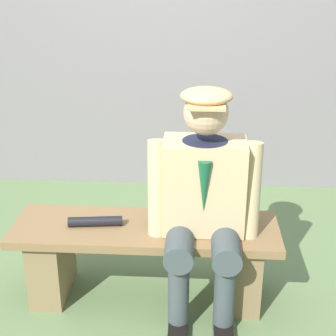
{
  "coord_description": "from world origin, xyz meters",
  "views": [
    {
      "loc": [
        -0.28,
        2.47,
        1.83
      ],
      "look_at": [
        -0.13,
        0.0,
        0.81
      ],
      "focal_mm": 54.49,
      "sensor_mm": 36.0,
      "label": 1
    }
  ],
  "objects": [
    {
      "name": "rolled_magazine",
      "position": [
        0.27,
        0.01,
        0.49
      ],
      "size": [
        0.3,
        0.09,
        0.05
      ],
      "primitive_type": "cylinder",
      "rotation": [
        0.0,
        1.57,
        0.12
      ],
      "color": "black",
      "rests_on": "bench"
    },
    {
      "name": "stadium_wall",
      "position": [
        0.0,
        -1.73,
        0.82
      ],
      "size": [
        12.0,
        0.24,
        1.65
      ],
      "primitive_type": "cube",
      "color": "slate",
      "rests_on": "ground"
    },
    {
      "name": "bench",
      "position": [
        0.0,
        0.0,
        0.29
      ],
      "size": [
        1.48,
        0.45,
        0.46
      ],
      "color": "olive",
      "rests_on": "ground"
    },
    {
      "name": "ground_plane",
      "position": [
        0.0,
        0.0,
        0.0
      ],
      "size": [
        30.0,
        30.0,
        0.0
      ],
      "primitive_type": "plane",
      "color": "#607B4D"
    },
    {
      "name": "seated_man",
      "position": [
        -0.32,
        0.06,
        0.68
      ],
      "size": [
        0.6,
        0.58,
        1.25
      ],
      "color": "tan",
      "rests_on": "ground"
    }
  ]
}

